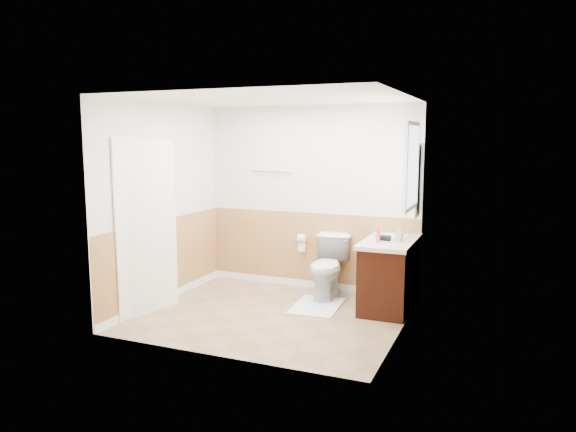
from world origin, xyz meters
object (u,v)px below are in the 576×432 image
at_px(toilet, 328,267).
at_px(soap_dispenser, 399,235).
at_px(vanity_cabinet, 390,276).
at_px(bath_mat, 317,306).
at_px(lotion_bottle, 378,233).

xyz_separation_m(toilet, soap_dispenser, (0.95, -0.21, 0.53)).
distance_m(toilet, vanity_cabinet, 0.83).
xyz_separation_m(bath_mat, soap_dispenser, (0.95, 0.21, 0.93)).
relative_size(bath_mat, lotion_bottle, 3.64).
relative_size(bath_mat, soap_dispenser, 4.61).
bearing_deg(lotion_bottle, bath_mat, -175.43).
distance_m(toilet, lotion_bottle, 0.99).
relative_size(vanity_cabinet, lotion_bottle, 5.00).
height_order(vanity_cabinet, lotion_bottle, lotion_bottle).
bearing_deg(toilet, soap_dispenser, -16.64).
bearing_deg(vanity_cabinet, lotion_bottle, -110.92).
xyz_separation_m(bath_mat, lotion_bottle, (0.73, 0.06, 0.95)).
bearing_deg(soap_dispenser, lotion_bottle, -145.10).
height_order(toilet, soap_dispenser, soap_dispenser).
distance_m(lotion_bottle, soap_dispenser, 0.27).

